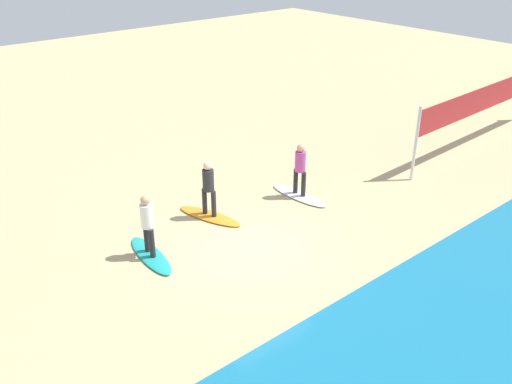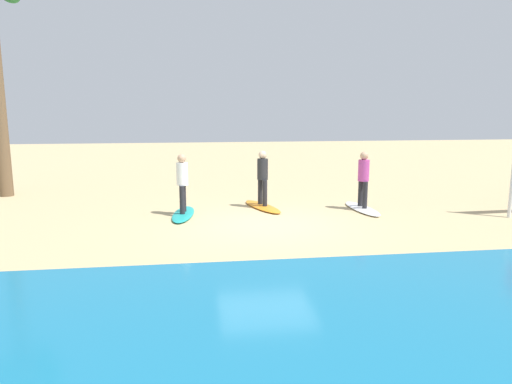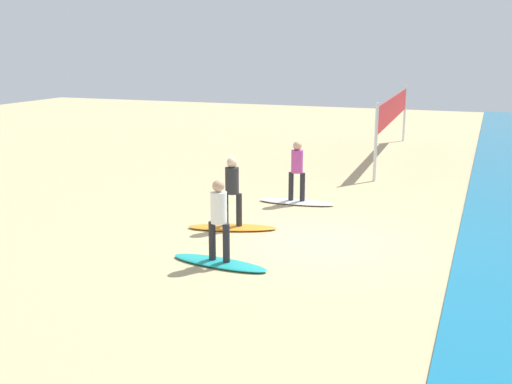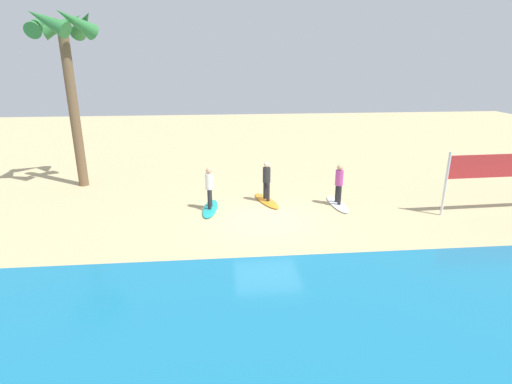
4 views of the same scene
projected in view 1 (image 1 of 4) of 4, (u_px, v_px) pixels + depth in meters
The scene contains 8 objects.
ground_plane at pixel (249, 249), 14.52m from camera, with size 60.00×60.00×0.00m, color tan.
surfboard_white at pixel (299, 195), 17.20m from camera, with size 2.10×0.56×0.09m, color white.
surfer_white at pixel (300, 166), 16.77m from camera, with size 0.32×0.46×1.64m.
surfboard_orange at pixel (210, 216), 16.03m from camera, with size 2.10×0.56×0.09m, color orange.
surfer_orange at pixel (208, 185), 15.59m from camera, with size 0.32×0.45×1.64m.
surfboard_teal at pixel (151, 255), 14.18m from camera, with size 2.10×0.56×0.09m, color teal.
surfer_teal at pixel (147, 221), 13.74m from camera, with size 0.32×0.46×1.64m.
volleyball_net at pixel (488, 100), 20.25m from camera, with size 9.09×0.42×2.50m.
Camera 1 is at (7.83, 9.57, 7.76)m, focal length 39.34 mm.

